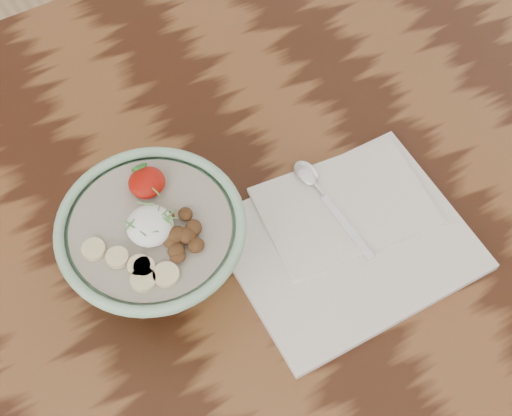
% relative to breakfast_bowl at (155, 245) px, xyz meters
% --- Properties ---
extents(table, '(1.60, 0.90, 0.75)m').
position_rel_breakfast_bowl_xyz_m(table, '(0.14, 0.04, -0.16)').
color(table, '#34190D').
rests_on(table, ground).
extents(breakfast_bowl, '(0.21, 0.21, 0.13)m').
position_rel_breakfast_bowl_xyz_m(breakfast_bowl, '(0.00, 0.00, 0.00)').
color(breakfast_bowl, '#8EBF9A').
rests_on(breakfast_bowl, table).
extents(napkin, '(0.28, 0.24, 0.02)m').
position_rel_breakfast_bowl_xyz_m(napkin, '(0.22, -0.07, -0.06)').
color(napkin, silver).
rests_on(napkin, table).
extents(spoon, '(0.03, 0.16, 0.01)m').
position_rel_breakfast_bowl_xyz_m(spoon, '(0.22, 0.00, -0.05)').
color(spoon, silver).
rests_on(spoon, napkin).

